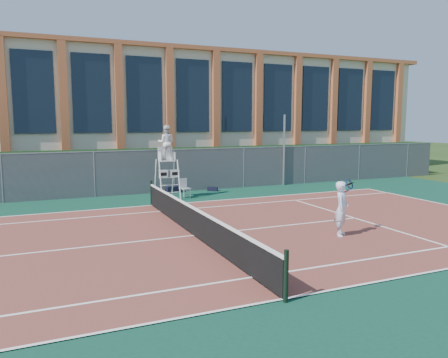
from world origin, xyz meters
name	(u,v)px	position (x,y,z in m)	size (l,w,h in m)	color
ground	(194,236)	(0.00, 0.00, 0.00)	(120.00, 120.00, 0.00)	#233814
apron	(184,229)	(0.00, 1.00, 0.01)	(36.00, 20.00, 0.01)	#0D3A2B
tennis_court	(194,236)	(0.00, 0.00, 0.02)	(23.77, 10.97, 0.02)	brown
tennis_net	(194,220)	(0.00, 0.00, 0.54)	(0.10, 11.30, 1.10)	black
fence	(136,173)	(0.00, 8.80, 1.10)	(40.00, 0.06, 2.20)	#595E60
hedge	(131,170)	(0.00, 10.00, 1.10)	(40.00, 1.40, 2.20)	black
building	(107,114)	(0.00, 17.95, 4.15)	(45.00, 10.60, 8.22)	beige
steel_pole	(284,150)	(8.50, 8.70, 2.02)	(0.12, 0.12, 4.03)	#9EA0A5
umpire_chair	(166,145)	(1.10, 7.05, 2.56)	(0.98, 1.51, 3.51)	white
plastic_chair	(184,186)	(1.93, 6.95, 0.55)	(0.52, 0.52, 0.93)	silver
sports_bag_near	(174,189)	(1.88, 8.53, 0.18)	(0.78, 0.31, 0.33)	black
sports_bag_far	(213,189)	(3.92, 8.26, 0.12)	(0.53, 0.23, 0.21)	black
tennis_player	(342,208)	(4.31, -1.85, 0.91)	(1.03, 0.82, 1.76)	#D4E1FE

